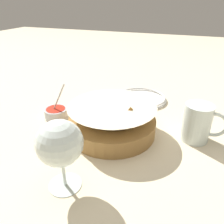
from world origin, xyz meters
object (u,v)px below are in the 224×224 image
Objects in this scene: beer_mug at (197,124)px; sauce_cup at (56,113)px; food_basket at (112,121)px; wine_glass at (60,145)px; side_plate at (141,98)px.

sauce_cup is at bearing -176.04° from beer_mug.
wine_glass is at bearing -95.74° from food_basket.
food_basket is 0.23m from beer_mug.
food_basket reaches higher than side_plate.
beer_mug reaches higher than side_plate.
wine_glass reaches higher than food_basket.
beer_mug is at bearing 3.96° from sauce_cup.
side_plate is (0.23, 0.24, -0.01)m from sauce_cup.
wine_glass is at bearing -132.55° from beer_mug.
sauce_cup is at bearing -133.72° from side_plate.
side_plate is at bearing 46.28° from sauce_cup.
beer_mug is (0.25, 0.27, -0.05)m from wine_glass.
food_basket is 1.62× the size of wine_glass.
sauce_cup is at bearing 174.90° from food_basket.
food_basket is at bearing -168.17° from beer_mug.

